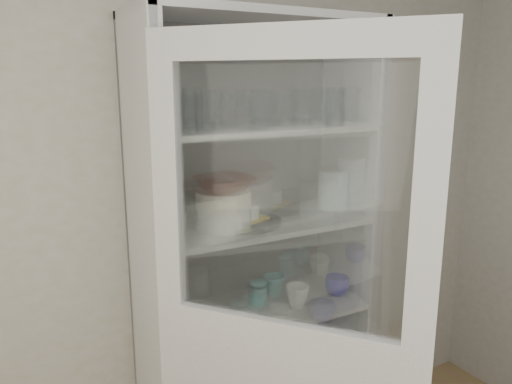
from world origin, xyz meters
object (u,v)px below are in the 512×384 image
goblet_0 (153,109)px  goblet_2 (300,103)px  grey_bowl_stack (333,189)px  white_canister (163,309)px  plate_stack_back (161,219)px  white_ramekin (243,210)px  mug_blue (337,286)px  goblet_1 (238,105)px  glass_platter (243,222)px  tin_box (306,363)px  mug_teal (274,286)px  pantry_cabinet (249,285)px  terracotta_bowl (224,184)px  goblet_3 (327,103)px  plate_stack_front (224,218)px  teal_jar (258,293)px  yellow_trivet (243,218)px  measuring_cups (230,317)px  cream_bowl (224,199)px

goblet_0 → goblet_2: 0.70m
grey_bowl_stack → white_canister: size_ratio=1.51×
plate_stack_back → white_canister: 0.38m
white_ramekin → mug_blue: size_ratio=1.19×
goblet_1 → glass_platter: (-0.05, -0.14, -0.47)m
grey_bowl_stack → tin_box: bearing=178.4°
goblet_1 → mug_teal: 0.85m
pantry_cabinet → white_canister: pantry_cabinet is taller
pantry_cabinet → terracotta_bowl: size_ratio=9.03×
goblet_3 → grey_bowl_stack: 0.40m
plate_stack_front → mug_teal: bearing=18.4°
goblet_1 → white_canister: size_ratio=1.32×
mug_blue → tin_box: mug_blue is taller
pantry_cabinet → teal_jar: size_ratio=21.51×
glass_platter → yellow_trivet: (0.00, 0.00, 0.01)m
grey_bowl_stack → white_canister: grey_bowl_stack is taller
pantry_cabinet → mug_blue: pantry_cabinet is taller
goblet_1 → mug_blue: goblet_1 is taller
terracotta_bowl → white_ramekin: 0.15m
measuring_cups → goblet_1: bearing=53.5°
terracotta_bowl → mug_teal: 0.62m
goblet_2 → yellow_trivet: bearing=-159.3°
mug_blue → glass_platter: bearing=-166.3°
goblet_2 → goblet_3: 0.13m
goblet_0 → mug_teal: (0.54, -0.01, -0.83)m
goblet_3 → glass_platter: goblet_3 is taller
cream_bowl → teal_jar: (0.19, 0.06, -0.47)m
goblet_0 → goblet_2: bearing=3.6°
pantry_cabinet → goblet_1: pantry_cabinet is taller
yellow_trivet → teal_jar: 0.39m
white_canister → plate_stack_back: bearing=58.4°
pantry_cabinet → goblet_3: 0.90m
cream_bowl → terracotta_bowl: terracotta_bowl is taller
goblet_3 → mug_teal: goblet_3 is taller
plate_stack_front → tin_box: bearing=5.9°
goblet_3 → cream_bowl: bearing=-169.5°
yellow_trivet → white_canister: yellow_trivet is taller
measuring_cups → goblet_0: bearing=150.3°
plate_stack_front → plate_stack_back: size_ratio=1.07×
goblet_3 → plate_stack_back: (-0.80, 0.02, -0.45)m
goblet_3 → measuring_cups: goblet_3 is taller
plate_stack_front → cream_bowl: cream_bowl is taller
mug_teal → white_canister: white_canister is taller
plate_stack_back → white_ramekin: white_ramekin is taller
pantry_cabinet → grey_bowl_stack: size_ratio=11.67×
goblet_2 → glass_platter: (-0.36, -0.14, -0.47)m
goblet_0 → white_canister: goblet_0 is taller
plate_stack_front → goblet_2: bearing=18.1°
plate_stack_back → cream_bowl: size_ratio=0.93×
mug_teal → teal_jar: mug_teal is taller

